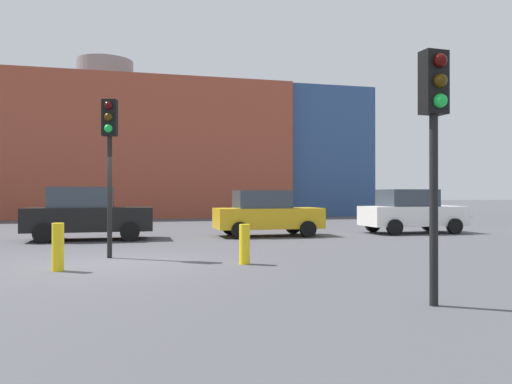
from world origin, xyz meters
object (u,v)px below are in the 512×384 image
traffic_light_island (109,141)px  bollard_yellow_0 (58,247)px  parked_car_4 (411,211)px  bollard_yellow_1 (245,244)px  parked_car_3 (266,213)px  parked_car_2 (87,214)px  traffic_light_near_right (435,118)px

traffic_light_island → bollard_yellow_0: size_ratio=3.97×
parked_car_4 → bollard_yellow_1: 11.13m
parked_car_3 → traffic_light_island: traffic_light_island is taller
parked_car_2 → bollard_yellow_1: 8.15m
bollard_yellow_0 → traffic_light_island: bearing=63.9°
traffic_light_near_right → bollard_yellow_1: (-1.67, 4.81, -2.21)m
parked_car_2 → traffic_light_near_right: size_ratio=1.16×
traffic_light_near_right → bollard_yellow_0: 7.66m
parked_car_3 → bollard_yellow_1: (-2.46, -7.14, -0.40)m
bollard_yellow_0 → bollard_yellow_1: size_ratio=1.09×
parked_car_2 → bollard_yellow_0: bearing=-90.2°
traffic_light_near_right → parked_car_3: bearing=172.3°
parked_car_2 → parked_car_3: 6.38m
traffic_light_near_right → bollard_yellow_0: size_ratio=3.67×
parked_car_4 → bollard_yellow_1: size_ratio=4.51×
parked_car_2 → parked_car_4: (12.45, 0.00, -0.03)m
parked_car_2 → parked_car_3: parked_car_2 is taller
parked_car_2 → bollard_yellow_1: parked_car_2 is taller
parked_car_3 → bollard_yellow_0: 9.65m
traffic_light_near_right → parked_car_4: bearing=146.2°
parked_car_4 → traffic_light_near_right: bearing=-119.9°
parked_car_4 → traffic_light_island: size_ratio=1.04×
bollard_yellow_0 → parked_car_3: bearing=48.3°
parked_car_2 → bollard_yellow_0: (-0.03, -7.20, -0.41)m
parked_car_4 → bollard_yellow_1: (-8.53, -7.14, -0.43)m
parked_car_4 → parked_car_3: bearing=-180.0°
parked_car_3 → bollard_yellow_1: 7.56m
traffic_light_near_right → bollard_yellow_0: traffic_light_near_right is taller
bollard_yellow_0 → bollard_yellow_1: (3.95, 0.06, -0.04)m
bollard_yellow_1 → traffic_light_near_right: bearing=-70.9°
traffic_light_island → bollard_yellow_0: 3.22m
parked_car_4 → bollard_yellow_0: parked_car_4 is taller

